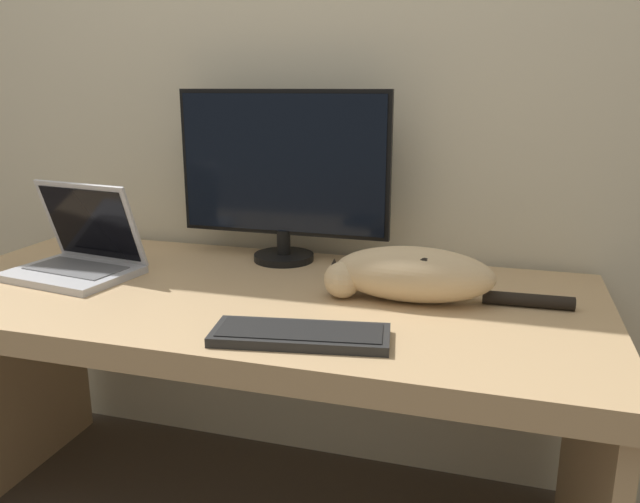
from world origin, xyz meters
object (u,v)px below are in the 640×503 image
(monitor, at_px, (283,172))
(cat, at_px, (411,274))
(external_keyboard, at_px, (301,335))
(laptop, at_px, (78,257))

(monitor, distance_m, cat, 0.52)
(external_keyboard, relative_size, cat, 0.65)
(external_keyboard, xyz_separation_m, cat, (0.18, 0.30, 0.06))
(laptop, height_order, cat, laptop)
(monitor, height_order, cat, monitor)
(laptop, height_order, external_keyboard, laptop)
(monitor, height_order, external_keyboard, monitor)
(external_keyboard, bearing_deg, laptop, 150.88)
(laptop, bearing_deg, monitor, 39.77)
(laptop, bearing_deg, cat, 11.25)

